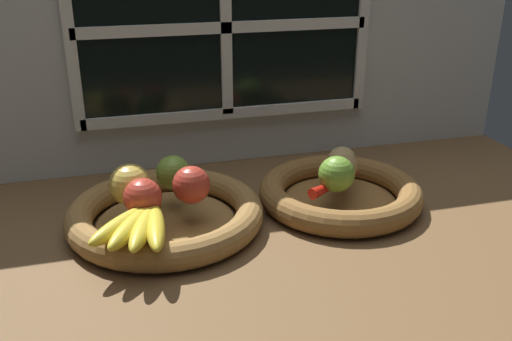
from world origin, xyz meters
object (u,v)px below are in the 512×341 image
object	(u,v)px
apple_red_right	(191,185)
banana_bunch_front	(139,225)
fruit_bowl_right	(340,193)
lime_near	(337,174)
chili_pepper	(338,183)
apple_golden_left	(130,185)
apple_red_front	(143,197)
fruit_bowl_left	(165,214)
potato_back	(342,159)
potato_large	(341,168)
apple_green_back	(173,172)

from	to	relation	value
apple_red_right	banana_bunch_front	size ratio (longest dim) A/B	0.40
fruit_bowl_right	lime_near	xyz separation A→B (cm)	(-2.83, -4.24, 6.05)
chili_pepper	apple_red_right	bearing A→B (deg)	148.68
banana_bunch_front	apple_golden_left	bearing A→B (deg)	92.39
apple_red_front	banana_bunch_front	size ratio (longest dim) A/B	0.39
fruit_bowl_right	lime_near	distance (cm)	7.92
fruit_bowl_left	banana_bunch_front	size ratio (longest dim) A/B	2.12
fruit_bowl_right	apple_golden_left	bearing A→B (deg)	179.34
banana_bunch_front	potato_back	distance (cm)	44.67
fruit_bowl_right	apple_red_front	distance (cm)	39.00
fruit_bowl_right	chili_pepper	xyz separation A→B (cm)	(-2.00, -3.08, 3.73)
fruit_bowl_left	apple_golden_left	xyz separation A→B (cm)	(-5.77, 0.46, 6.36)
apple_golden_left	potato_large	world-z (taller)	apple_golden_left
apple_red_right	banana_bunch_front	bearing A→B (deg)	-137.10
apple_green_back	chili_pepper	size ratio (longest dim) A/B	0.43
banana_bunch_front	fruit_bowl_right	bearing A→B (deg)	15.72
potato_large	fruit_bowl_right	bearing A→B (deg)	90.00
banana_bunch_front	lime_near	bearing A→B (deg)	10.62
chili_pepper	fruit_bowl_right	bearing A→B (deg)	28.23
potato_large	apple_red_front	bearing A→B (deg)	-173.29
apple_red_front	chili_pepper	distance (cm)	36.38
apple_golden_left	apple_green_back	bearing A→B (deg)	29.89
apple_red_right	potato_large	distance (cm)	29.62
apple_red_right	apple_red_front	world-z (taller)	apple_red_right
chili_pepper	apple_red_front	bearing A→B (deg)	153.47
fruit_bowl_left	apple_red_front	size ratio (longest dim) A/B	5.43
fruit_bowl_right	potato_large	xyz separation A→B (cm)	(0.00, -0.00, 5.26)
fruit_bowl_left	chili_pepper	world-z (taller)	chili_pepper
potato_back	apple_green_back	bearing A→B (deg)	179.39
fruit_bowl_left	potato_back	distance (cm)	37.10
potato_large	lime_near	xyz separation A→B (cm)	(-2.83, -4.24, 0.79)
lime_near	chili_pepper	xyz separation A→B (cm)	(0.83, 1.16, -2.33)
apple_red_front	potato_back	world-z (taller)	apple_red_front
potato_back	fruit_bowl_left	bearing A→B (deg)	-172.47
apple_golden_left	apple_red_right	xyz separation A→B (cm)	(10.46, -2.31, -0.30)
fruit_bowl_left	potato_large	size ratio (longest dim) A/B	4.98
apple_red_right	apple_red_front	size ratio (longest dim) A/B	1.03
apple_red_right	potato_back	size ratio (longest dim) A/B	0.82
banana_bunch_front	potato_back	world-z (taller)	potato_back
fruit_bowl_right	apple_red_right	size ratio (longest dim) A/B	4.71
potato_back	chili_pepper	bearing A→B (deg)	-117.95
potato_back	lime_near	distance (cm)	10.41
apple_green_back	potato_back	distance (cm)	34.00
fruit_bowl_left	fruit_bowl_right	world-z (taller)	same
fruit_bowl_right	potato_back	size ratio (longest dim) A/B	3.85
fruit_bowl_right	lime_near	world-z (taller)	lime_near
apple_red_right	potato_back	distance (cm)	32.46
apple_green_back	lime_near	xyz separation A→B (cm)	(28.97, -9.42, 0.18)
potato_back	lime_near	xyz separation A→B (cm)	(-5.02, -9.06, 1.05)
lime_near	apple_golden_left	bearing A→B (deg)	172.79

